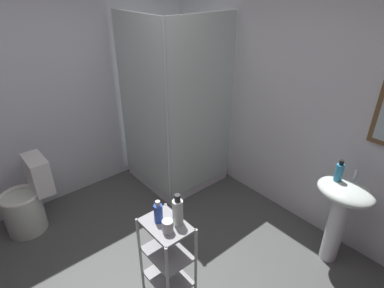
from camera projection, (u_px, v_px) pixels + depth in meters
The scene contains 11 objects.
wall_back at pixel (304, 101), 2.97m from camera, with size 4.20×0.14×2.50m.
wall_left at pixel (38, 93), 3.17m from camera, with size 0.10×4.20×2.50m, color silver.
shower_stall at pixel (175, 149), 3.78m from camera, with size 0.92×0.92×2.00m.
pedestal_sink at pixel (341, 208), 2.65m from camera, with size 0.46×0.37×0.81m.
sink_faucet at pixel (356, 174), 2.58m from camera, with size 0.03×0.03×0.10m, color silver.
toilet at pixel (28, 202), 3.13m from camera, with size 0.37×0.49×0.76m.
storage_cart at pixel (167, 255), 2.38m from camera, with size 0.38×0.28×0.74m.
hand_soap_bottle at pixel (339, 172), 2.56m from camera, with size 0.06×0.06×0.19m.
lotion_bottle_white at pixel (178, 211), 2.20m from camera, with size 0.08×0.08×0.25m.
shampoo_bottle_blue at pixel (158, 213), 2.23m from camera, with size 0.06×0.06×0.18m.
rinse_cup at pixel (168, 226), 2.15m from camera, with size 0.08×0.08×0.09m, color silver.
Camera 1 is at (1.47, -0.78, 2.30)m, focal length 29.53 mm.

